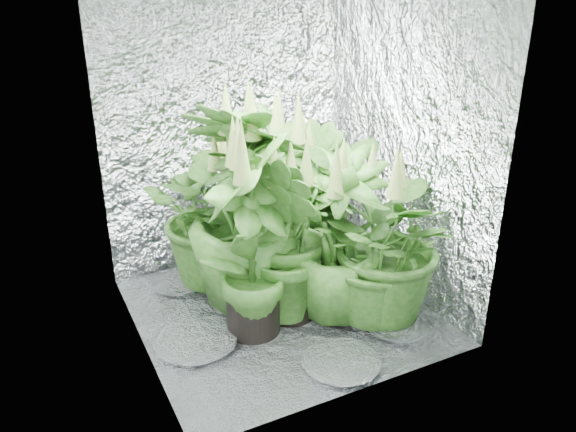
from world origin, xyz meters
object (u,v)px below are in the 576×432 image
at_px(plant_g, 290,238).
at_px(plant_d, 246,209).
at_px(plant_f, 251,239).
at_px(plant_h, 336,239).
at_px(plant_a, 215,212).
at_px(plant_c, 313,196).
at_px(plant_b, 282,196).
at_px(circulation_fan, 319,231).
at_px(plant_e, 382,242).

bearing_deg(plant_g, plant_d, 124.77).
xyz_separation_m(plant_f, plant_h, (0.48, -0.06, -0.08)).
relative_size(plant_a, plant_h, 0.98).
bearing_deg(plant_d, plant_f, -108.29).
height_order(plant_c, plant_h, plant_h).
relative_size(plant_b, plant_h, 1.14).
distance_m(plant_c, plant_g, 0.74).
height_order(plant_f, plant_h, plant_f).
bearing_deg(circulation_fan, plant_b, -132.17).
xyz_separation_m(plant_d, circulation_fan, (0.75, 0.46, -0.47)).
xyz_separation_m(plant_b, plant_f, (-0.43, -0.50, 0.00)).
relative_size(plant_c, plant_d, 0.77).
bearing_deg(plant_f, plant_a, 88.46).
relative_size(plant_g, plant_h, 1.02).
xyz_separation_m(plant_c, plant_g, (-0.47, -0.58, 0.03)).
distance_m(plant_c, plant_e, 0.86).
bearing_deg(plant_b, plant_h, -84.04).
bearing_deg(plant_g, plant_b, 68.94).
distance_m(plant_c, plant_d, 0.73).
relative_size(plant_h, circulation_fan, 3.19).
relative_size(plant_a, plant_d, 0.79).
relative_size(plant_d, circulation_fan, 3.97).
distance_m(plant_d, plant_g, 0.30).
bearing_deg(plant_b, plant_e, -71.81).
xyz_separation_m(plant_a, plant_d, (0.08, -0.33, 0.12)).
bearing_deg(plant_e, plant_a, 127.67).
xyz_separation_m(plant_b, plant_d, (-0.33, -0.22, 0.05)).
distance_m(plant_a, plant_f, 0.61).
bearing_deg(plant_d, plant_e, -41.69).
distance_m(plant_a, plant_b, 0.43).
height_order(plant_h, circulation_fan, plant_h).
bearing_deg(plant_a, plant_d, -77.12).
bearing_deg(plant_h, plant_c, 71.12).
height_order(plant_g, plant_h, plant_g).
bearing_deg(plant_h, plant_g, 155.79).
bearing_deg(plant_d, plant_a, 102.88).
height_order(plant_d, plant_g, plant_d).
relative_size(plant_d, plant_f, 1.09).
relative_size(plant_c, plant_e, 0.97).
bearing_deg(circulation_fan, plant_f, -120.79).
distance_m(plant_b, circulation_fan, 0.63).
height_order(plant_e, circulation_fan, plant_e).
relative_size(plant_a, plant_c, 1.02).
xyz_separation_m(plant_d, plant_e, (0.57, -0.51, -0.12)).
xyz_separation_m(plant_b, plant_e, (0.24, -0.73, -0.06)).
xyz_separation_m(plant_e, plant_g, (-0.41, 0.28, -0.00)).
distance_m(plant_a, circulation_fan, 0.90).
relative_size(plant_a, circulation_fan, 3.14).
bearing_deg(plant_h, plant_b, 95.96).
relative_size(plant_d, plant_e, 1.25).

